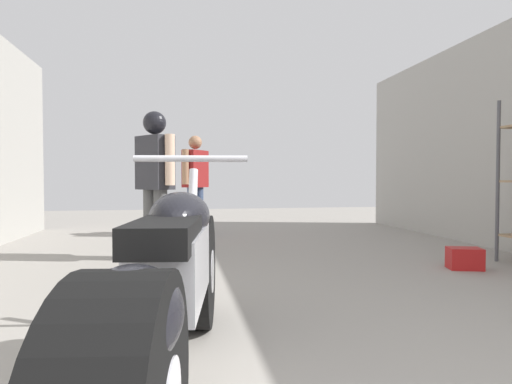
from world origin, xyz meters
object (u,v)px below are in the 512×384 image
Objects in this scene: motorcycle_maroon_cruiser at (171,293)px; red_toolbox at (465,258)px; mechanic_with_helmet at (155,171)px; mechanic_in_blue at (195,179)px.

red_toolbox is at bearing 34.65° from motorcycle_maroon_cruiser.
mechanic_with_helmet reaches higher than motorcycle_maroon_cruiser.
mechanic_in_blue reaches higher than red_toolbox.
motorcycle_maroon_cruiser is 3.59m from red_toolbox.
mechanic_with_helmet reaches higher than mechanic_in_blue.
mechanic_in_blue is (0.30, 5.22, 0.49)m from motorcycle_maroon_cruiser.
red_toolbox is at bearing -19.91° from mechanic_with_helmet.
mechanic_with_helmet is at bearing -104.92° from mechanic_in_blue.
red_toolbox is (2.64, -3.19, -0.83)m from mechanic_in_blue.
motorcycle_maroon_cruiser is 7.09× the size of red_toolbox.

